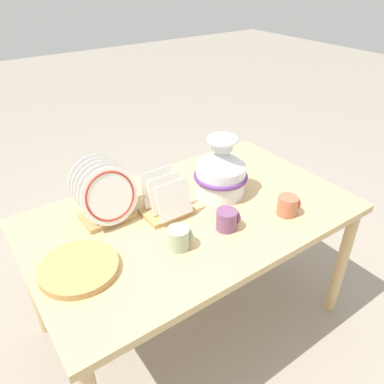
% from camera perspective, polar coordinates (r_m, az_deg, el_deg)
% --- Properties ---
extents(ground_plane, '(14.00, 14.00, 0.00)m').
position_cam_1_polar(ground_plane, '(2.17, 0.00, -18.57)').
color(ground_plane, gray).
extents(display_table, '(1.45, 0.88, 0.71)m').
position_cam_1_polar(display_table, '(1.73, 0.00, -5.16)').
color(display_table, tan).
rests_on(display_table, ground_plane).
extents(ceramic_vase, '(0.26, 0.26, 0.29)m').
position_cam_1_polar(ceramic_vase, '(1.77, 4.44, 3.29)').
color(ceramic_vase, silver).
rests_on(ceramic_vase, display_table).
extents(dish_rack_round_plates, '(0.25, 0.21, 0.27)m').
position_cam_1_polar(dish_rack_round_plates, '(1.62, -13.10, -0.62)').
color(dish_rack_round_plates, tan).
rests_on(dish_rack_round_plates, display_table).
extents(dish_rack_square_plates, '(0.21, 0.18, 0.18)m').
position_cam_1_polar(dish_rack_square_plates, '(1.66, -3.92, -1.74)').
color(dish_rack_square_plates, tan).
rests_on(dish_rack_square_plates, display_table).
extents(wicker_charger_stack, '(0.29, 0.29, 0.03)m').
position_cam_1_polar(wicker_charger_stack, '(1.45, -16.86, -11.04)').
color(wicker_charger_stack, tan).
rests_on(wicker_charger_stack, display_table).
extents(mug_plum_glaze, '(0.10, 0.09, 0.09)m').
position_cam_1_polar(mug_plum_glaze, '(1.57, 5.40, -4.17)').
color(mug_plum_glaze, '#7A4770').
rests_on(mug_plum_glaze, display_table).
extents(mug_terracotta_glaze, '(0.10, 0.09, 0.09)m').
position_cam_1_polar(mug_terracotta_glaze, '(1.71, 14.42, -1.95)').
color(mug_terracotta_glaze, '#B76647').
rests_on(mug_terracotta_glaze, display_table).
extents(mug_sage_glaze, '(0.10, 0.09, 0.09)m').
position_cam_1_polar(mug_sage_glaze, '(1.47, -1.95, -6.97)').
color(mug_sage_glaze, '#9EB28E').
rests_on(mug_sage_glaze, display_table).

